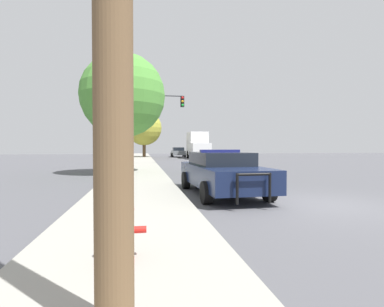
{
  "coord_description": "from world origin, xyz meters",
  "views": [
    {
      "loc": [
        -4.91,
        -7.54,
        1.62
      ],
      "look_at": [
        -0.48,
        18.59,
        0.97
      ],
      "focal_mm": 28.0,
      "sensor_mm": 36.0,
      "label": 1
    }
  ],
  "objects_px": {
    "police_car": "(222,172)",
    "tree_sidewalk_far": "(144,128)",
    "traffic_light": "(152,114)",
    "fire_hydrant": "(125,227)",
    "car_background_distant": "(178,152)",
    "tree_sidewalk_near": "(123,96)",
    "box_truck": "(198,145)"
  },
  "relations": [
    {
      "from": "police_car",
      "to": "tree_sidewalk_far",
      "type": "height_order",
      "value": "tree_sidewalk_far"
    },
    {
      "from": "traffic_light",
      "to": "police_car",
      "type": "bearing_deg",
      "value": -83.07
    },
    {
      "from": "fire_hydrant",
      "to": "car_background_distant",
      "type": "xyz_separation_m",
      "value": [
        5.61,
        40.18,
        0.21
      ]
    },
    {
      "from": "fire_hydrant",
      "to": "tree_sidewalk_near",
      "type": "relative_size",
      "value": 0.12
    },
    {
      "from": "car_background_distant",
      "to": "tree_sidewalk_far",
      "type": "bearing_deg",
      "value": -153.82
    },
    {
      "from": "fire_hydrant",
      "to": "tree_sidewalk_near",
      "type": "bearing_deg",
      "value": 93.44
    },
    {
      "from": "police_car",
      "to": "tree_sidewalk_far",
      "type": "bearing_deg",
      "value": -87.99
    },
    {
      "from": "fire_hydrant",
      "to": "tree_sidewalk_far",
      "type": "relative_size",
      "value": 0.12
    },
    {
      "from": "car_background_distant",
      "to": "fire_hydrant",
      "type": "bearing_deg",
      "value": -96.06
    },
    {
      "from": "car_background_distant",
      "to": "tree_sidewalk_far",
      "type": "xyz_separation_m",
      "value": [
        -5.02,
        -2.26,
        3.39
      ]
    },
    {
      "from": "fire_hydrant",
      "to": "box_truck",
      "type": "distance_m",
      "value": 35.38
    },
    {
      "from": "traffic_light",
      "to": "tree_sidewalk_near",
      "type": "relative_size",
      "value": 0.85
    },
    {
      "from": "car_background_distant",
      "to": "tree_sidewalk_far",
      "type": "relative_size",
      "value": 0.64
    },
    {
      "from": "police_car",
      "to": "box_truck",
      "type": "bearing_deg",
      "value": -101.18
    },
    {
      "from": "police_car",
      "to": "fire_hydrant",
      "type": "bearing_deg",
      "value": 61.24
    },
    {
      "from": "fire_hydrant",
      "to": "box_truck",
      "type": "xyz_separation_m",
      "value": [
        7.5,
        34.56,
        1.26
      ]
    },
    {
      "from": "tree_sidewalk_far",
      "to": "tree_sidewalk_near",
      "type": "distance_m",
      "value": 24.37
    },
    {
      "from": "tree_sidewalk_near",
      "to": "car_background_distant",
      "type": "bearing_deg",
      "value": 76.42
    },
    {
      "from": "fire_hydrant",
      "to": "traffic_light",
      "type": "distance_m",
      "value": 20.89
    },
    {
      "from": "tree_sidewalk_near",
      "to": "police_car",
      "type": "bearing_deg",
      "value": -64.69
    },
    {
      "from": "fire_hydrant",
      "to": "box_truck",
      "type": "bearing_deg",
      "value": 77.75
    },
    {
      "from": "fire_hydrant",
      "to": "tree_sidewalk_near",
      "type": "xyz_separation_m",
      "value": [
        -0.82,
        13.59,
        3.97
      ]
    },
    {
      "from": "police_car",
      "to": "traffic_light",
      "type": "height_order",
      "value": "traffic_light"
    },
    {
      "from": "traffic_light",
      "to": "box_truck",
      "type": "relative_size",
      "value": 0.8
    },
    {
      "from": "box_truck",
      "to": "tree_sidewalk_near",
      "type": "distance_m",
      "value": 22.72
    },
    {
      "from": "fire_hydrant",
      "to": "tree_sidewalk_far",
      "type": "xyz_separation_m",
      "value": [
        0.59,
        37.92,
        3.59
      ]
    },
    {
      "from": "box_truck",
      "to": "tree_sidewalk_far",
      "type": "relative_size",
      "value": 1.12
    },
    {
      "from": "car_background_distant",
      "to": "box_truck",
      "type": "xyz_separation_m",
      "value": [
        1.9,
        -5.63,
        1.06
      ]
    },
    {
      "from": "police_car",
      "to": "car_background_distant",
      "type": "relative_size",
      "value": 1.27
    },
    {
      "from": "fire_hydrant",
      "to": "car_background_distant",
      "type": "bearing_deg",
      "value": 82.06
    },
    {
      "from": "traffic_light",
      "to": "tree_sidewalk_near",
      "type": "height_order",
      "value": "tree_sidewalk_near"
    },
    {
      "from": "car_background_distant",
      "to": "tree_sidewalk_near",
      "type": "relative_size",
      "value": 0.61
    }
  ]
}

